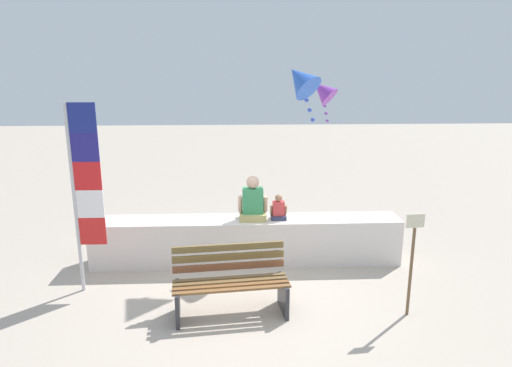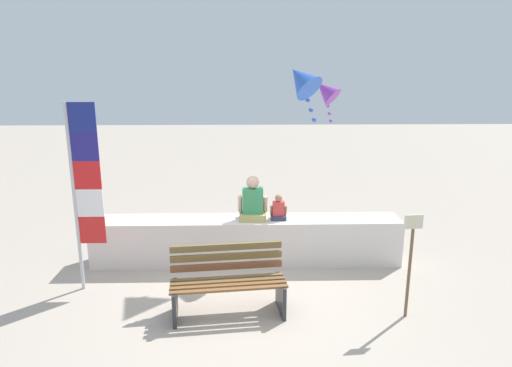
# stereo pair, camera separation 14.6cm
# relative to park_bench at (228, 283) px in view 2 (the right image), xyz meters

# --- Properties ---
(ground_plane) EXTENTS (40.00, 40.00, 0.00)m
(ground_plane) POSITION_rel_park_bench_xyz_m (0.25, 0.46, -0.41)
(ground_plane) COLOR #B6A696
(seawall_ledge) EXTENTS (5.09, 0.61, 0.76)m
(seawall_ledge) POSITION_rel_park_bench_xyz_m (0.25, 1.61, -0.03)
(seawall_ledge) COLOR silver
(seawall_ledge) RESTS_ON ground
(park_bench) EXTENTS (1.57, 0.77, 0.88)m
(park_bench) POSITION_rel_park_bench_xyz_m (0.00, 0.00, 0.00)
(park_bench) COLOR brown
(park_bench) RESTS_ON ground
(person_adult) EXTENTS (0.48, 0.35, 0.74)m
(person_adult) POSITION_rel_park_bench_xyz_m (0.36, 1.57, 0.64)
(person_adult) COLOR tan
(person_adult) RESTS_ON seawall_ledge
(person_child) EXTENTS (0.28, 0.20, 0.42)m
(person_child) POSITION_rel_park_bench_xyz_m (0.78, 1.57, 0.52)
(person_child) COLOR #2E324D
(person_child) RESTS_ON seawall_ledge
(flag_banner) EXTENTS (0.42, 0.05, 2.74)m
(flag_banner) POSITION_rel_park_bench_xyz_m (-2.04, 0.70, 1.19)
(flag_banner) COLOR #B7B7BC
(flag_banner) RESTS_ON ground
(kite_purple) EXTENTS (0.84, 0.77, 1.10)m
(kite_purple) POSITION_rel_park_bench_xyz_m (2.03, 4.72, 2.28)
(kite_purple) COLOR purple
(kite_blue) EXTENTS (0.87, 0.87, 1.12)m
(kite_blue) POSITION_rel_park_bench_xyz_m (1.19, 2.31, 2.58)
(kite_blue) COLOR blue
(sign_post) EXTENTS (0.24, 0.04, 1.41)m
(sign_post) POSITION_rel_park_bench_xyz_m (2.34, -0.18, 0.41)
(sign_post) COLOR brown
(sign_post) RESTS_ON ground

